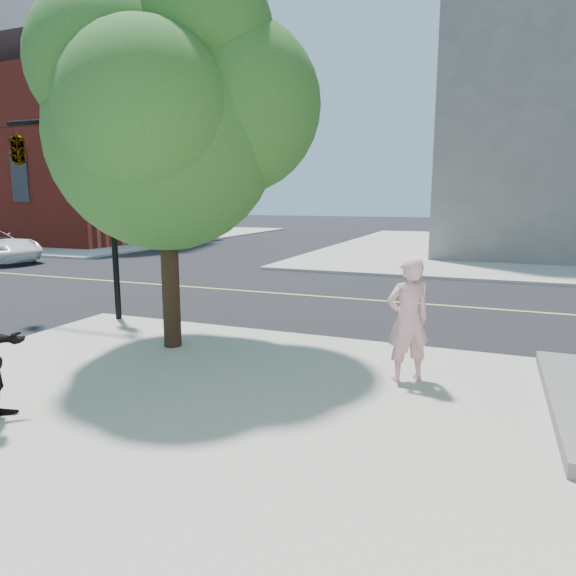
% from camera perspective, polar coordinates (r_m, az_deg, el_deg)
% --- Properties ---
extents(ground, '(140.00, 140.00, 0.00)m').
position_cam_1_polar(ground, '(12.47, -16.43, -3.63)').
color(ground, black).
rests_on(ground, ground).
extents(road_ew, '(140.00, 9.00, 0.01)m').
position_cam_1_polar(road_ew, '(16.16, -6.61, -0.20)').
color(road_ew, black).
rests_on(road_ew, ground).
extents(sidewalk_nw, '(26.00, 25.00, 0.12)m').
position_cam_1_polar(sidewalk_nw, '(43.62, -23.02, 5.55)').
color(sidewalk_nw, '#A7A795').
rests_on(sidewalk_nw, ground).
extents(church, '(15.20, 12.00, 14.40)m').
position_cam_1_polar(church, '(39.17, -24.21, 15.51)').
color(church, maroon).
rests_on(church, sidewalk_nw).
extents(man_on_phone, '(0.82, 0.76, 1.89)m').
position_cam_1_polar(man_on_phone, '(7.84, 13.22, -3.46)').
color(man_on_phone, '#EBAAB1').
rests_on(man_on_phone, sidewalk_se).
extents(street_tree, '(4.95, 4.50, 6.58)m').
position_cam_1_polar(street_tree, '(9.56, -13.10, 18.86)').
color(street_tree, black).
rests_on(street_tree, sidewalk_se).
extents(signal_pole, '(4.14, 0.47, 4.68)m').
position_cam_1_polar(signal_pole, '(13.72, -26.79, 13.51)').
color(signal_pole, black).
rests_on(signal_pole, sidewalk_se).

